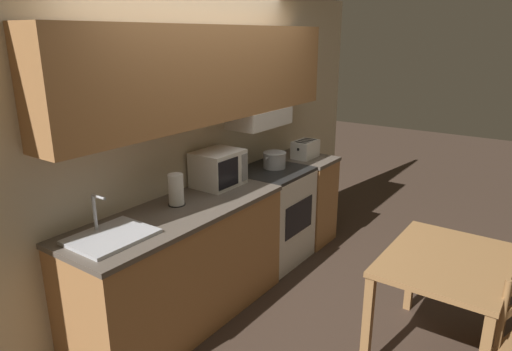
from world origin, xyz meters
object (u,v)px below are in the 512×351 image
(stove_range, at_px, (271,215))
(paper_towel_roll, at_px, (176,190))
(sink_basin, at_px, (111,236))
(microwave, at_px, (218,168))
(cooking_pot, at_px, (274,159))
(toaster, at_px, (305,149))
(dining_table, at_px, (446,273))

(stove_range, distance_m, paper_towel_roll, 1.33)
(sink_basin, xyz_separation_m, paper_towel_roll, (0.67, 0.09, 0.10))
(stove_range, xyz_separation_m, microwave, (-0.65, 0.12, 0.61))
(cooking_pot, xyz_separation_m, microwave, (-0.72, 0.10, 0.07))
(toaster, height_order, paper_towel_roll, paper_towel_roll)
(cooking_pot, height_order, paper_towel_roll, paper_towel_roll)
(microwave, bearing_deg, toaster, -6.94)
(stove_range, distance_m, dining_table, 1.84)
(stove_range, height_order, cooking_pot, cooking_pot)
(stove_range, xyz_separation_m, paper_towel_roll, (-1.19, 0.08, 0.58))
(toaster, relative_size, dining_table, 0.30)
(cooking_pot, bearing_deg, microwave, 172.34)
(stove_range, xyz_separation_m, dining_table, (-0.55, -1.75, 0.18))
(cooking_pot, bearing_deg, stove_range, -163.34)
(dining_table, bearing_deg, paper_towel_roll, 109.26)
(stove_range, relative_size, sink_basin, 1.84)
(microwave, xyz_separation_m, toaster, (1.23, -0.15, -0.06))
(toaster, xyz_separation_m, dining_table, (-1.14, -1.72, -0.37))
(stove_range, xyz_separation_m, toaster, (0.59, -0.03, 0.55))
(microwave, bearing_deg, sink_basin, -174.01)
(stove_range, bearing_deg, paper_towel_roll, 176.14)
(sink_basin, bearing_deg, toaster, -0.53)
(microwave, distance_m, sink_basin, 1.23)
(paper_towel_roll, xyz_separation_m, dining_table, (0.64, -1.83, -0.40))
(sink_basin, xyz_separation_m, dining_table, (1.31, -1.74, -0.30))
(sink_basin, bearing_deg, microwave, 5.99)
(microwave, xyz_separation_m, sink_basin, (-1.21, -0.13, -0.13))
(toaster, height_order, dining_table, toaster)
(stove_range, xyz_separation_m, sink_basin, (-1.86, -0.01, 0.48))
(cooking_pot, height_order, sink_basin, sink_basin)
(cooking_pot, distance_m, paper_towel_roll, 1.27)
(sink_basin, height_order, paper_towel_roll, sink_basin)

